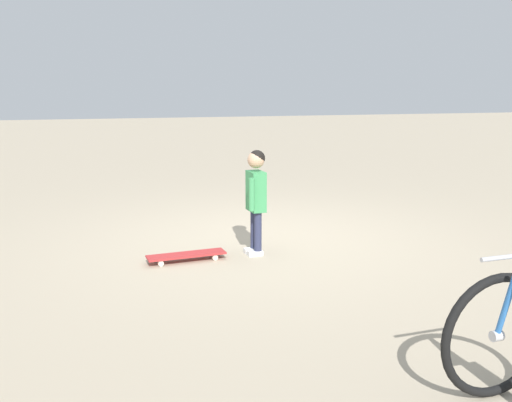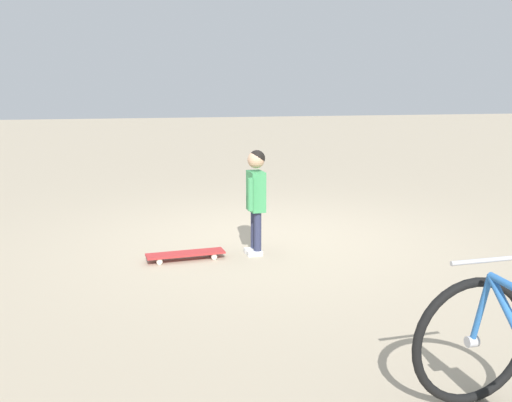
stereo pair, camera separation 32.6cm
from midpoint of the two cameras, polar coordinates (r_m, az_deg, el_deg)
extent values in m
plane|color=tan|center=(6.44, 3.04, -3.81)|extent=(50.00, 50.00, 0.00)
cylinder|color=#2D3351|center=(5.77, 1.78, -3.13)|extent=(0.08, 0.08, 0.42)
cube|color=white|center=(5.82, 1.48, -5.20)|extent=(0.15, 0.09, 0.05)
cylinder|color=#2D3351|center=(5.87, 1.44, -2.87)|extent=(0.08, 0.08, 0.42)
cube|color=white|center=(5.92, 1.15, -4.91)|extent=(0.15, 0.09, 0.05)
cube|color=#3F9959|center=(5.74, 1.63, 0.97)|extent=(0.15, 0.25, 0.40)
cylinder|color=#3F9959|center=(5.56, 1.15, 0.64)|extent=(0.06, 0.06, 0.32)
cylinder|color=#3F9959|center=(5.90, 1.71, 1.26)|extent=(0.06, 0.06, 0.32)
sphere|color=tan|center=(5.69, 1.65, 4.09)|extent=(0.17, 0.17, 0.17)
sphere|color=black|center=(5.69, 1.74, 4.25)|extent=(0.16, 0.16, 0.16)
cube|color=#B22D2D|center=(5.69, -5.36, -5.21)|extent=(0.78, 0.26, 0.02)
cube|color=#B7B7BC|center=(5.65, -8.02, -5.56)|extent=(0.04, 0.11, 0.02)
cube|color=#B7B7BC|center=(5.76, -2.74, -5.13)|extent=(0.04, 0.11, 0.02)
cylinder|color=beige|center=(5.58, -7.88, -6.00)|extent=(0.06, 0.03, 0.06)
cylinder|color=beige|center=(5.73, -8.15, -5.57)|extent=(0.06, 0.03, 0.06)
cylinder|color=beige|center=(5.70, -2.54, -5.55)|extent=(0.06, 0.03, 0.06)
cylinder|color=beige|center=(5.83, -2.93, -5.14)|extent=(0.06, 0.03, 0.06)
torus|color=black|center=(3.39, 23.25, -12.68)|extent=(0.71, 0.08, 0.71)
cylinder|color=#B7B7BC|center=(3.39, 23.25, -12.68)|extent=(0.06, 0.06, 0.06)
cylinder|color=#2D6BB7|center=(3.28, 24.08, -9.79)|extent=(0.04, 0.13, 0.41)
cylinder|color=#B7B7BC|center=(3.16, 25.06, -5.32)|extent=(0.46, 0.04, 0.02)
camera|label=1|loc=(0.16, -88.38, 0.33)|focal=40.43mm
camera|label=2|loc=(0.16, 91.62, -0.33)|focal=40.43mm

